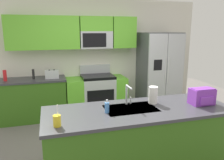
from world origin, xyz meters
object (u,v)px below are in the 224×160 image
at_px(paper_towel_roll, 153,95).
at_px(drink_cup_yellow, 57,121).
at_px(pepper_mill, 33,74).
at_px(soap_dispenser, 107,107).
at_px(refrigerator, 159,71).
at_px(sink_faucet, 128,93).
at_px(backpack, 202,96).
at_px(range_oven, 96,95).
at_px(toaster, 52,74).
at_px(bottle_red, 5,76).

bearing_deg(paper_towel_roll, drink_cup_yellow, -162.45).
height_order(pepper_mill, soap_dispenser, pepper_mill).
relative_size(pepper_mill, paper_towel_roll, 0.86).
distance_m(refrigerator, drink_cup_yellow, 3.54).
relative_size(sink_faucet, backpack, 0.88).
relative_size(range_oven, soap_dispenser, 8.00).
bearing_deg(range_oven, toaster, -176.89).
xyz_separation_m(pepper_mill, paper_towel_roll, (1.70, -2.15, 0.02)).
bearing_deg(bottle_red, paper_towel_roll, -43.10).
distance_m(refrigerator, bottle_red, 3.42).
distance_m(paper_towel_roll, backpack, 0.67).
relative_size(soap_dispenser, paper_towel_roll, 0.71).
height_order(sink_faucet, backpack, sink_faucet).
bearing_deg(sink_faucet, bottle_red, 132.24).
bearing_deg(toaster, refrigerator, -0.44).
bearing_deg(range_oven, pepper_mill, -179.89).
xyz_separation_m(bottle_red, paper_towel_roll, (2.24, -2.10, 0.01)).
relative_size(range_oven, bottle_red, 6.09).
relative_size(bottle_red, drink_cup_yellow, 0.91).
height_order(toaster, sink_faucet, sink_faucet).
distance_m(drink_cup_yellow, backpack, 1.98).
relative_size(toaster, drink_cup_yellow, 1.14).
bearing_deg(drink_cup_yellow, refrigerator, 44.90).
height_order(range_oven, soap_dispenser, range_oven).
distance_m(range_oven, drink_cup_yellow, 2.80).
height_order(bottle_red, soap_dispenser, bottle_red).
relative_size(refrigerator, bottle_red, 8.28).
distance_m(range_oven, backpack, 2.64).
bearing_deg(refrigerator, paper_towel_roll, -119.54).
bearing_deg(toaster, paper_towel_roll, -57.73).
bearing_deg(backpack, toaster, 130.18).
relative_size(bottle_red, soap_dispenser, 1.31).
distance_m(bottle_red, soap_dispenser, 2.74).
bearing_deg(paper_towel_roll, bottle_red, 136.90).
xyz_separation_m(range_oven, sink_faucet, (-0.01, -2.12, 0.62)).
relative_size(range_oven, drink_cup_yellow, 5.53).
xyz_separation_m(toaster, paper_towel_roll, (1.33, -2.10, 0.03)).
xyz_separation_m(pepper_mill, backpack, (2.34, -2.37, 0.01)).
relative_size(pepper_mill, soap_dispenser, 1.21).
bearing_deg(sink_faucet, soap_dispenser, -148.87).
bearing_deg(soap_dispenser, drink_cup_yellow, -158.41).
xyz_separation_m(drink_cup_yellow, backpack, (1.97, 0.20, 0.05)).
distance_m(bottle_red, drink_cup_yellow, 2.68).
relative_size(range_oven, sink_faucet, 4.82).
bearing_deg(range_oven, soap_dispenser, -98.65).
distance_m(range_oven, sink_faucet, 2.21).
height_order(pepper_mill, bottle_red, bottle_red).
height_order(paper_towel_roll, backpack, paper_towel_roll).
height_order(pepper_mill, drink_cup_yellow, drink_cup_yellow).
distance_m(drink_cup_yellow, paper_towel_roll, 1.40).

